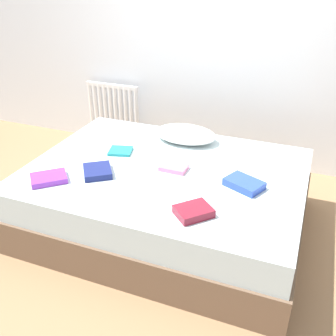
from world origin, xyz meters
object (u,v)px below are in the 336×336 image
Objects in this scene: pillow at (185,134)px; textbook_navy at (97,171)px; radiator at (113,109)px; textbook_purple at (49,178)px; textbook_teal at (121,151)px; textbook_pink at (174,168)px; bed at (166,198)px; textbook_blue at (244,184)px; textbook_maroon at (194,211)px.

textbook_navy is at bearing -117.42° from pillow.
textbook_purple is (0.40, -1.65, 0.11)m from radiator.
textbook_pink is (0.49, -0.11, 0.00)m from textbook_teal.
textbook_navy is at bearing -149.21° from bed.
textbook_blue is at bearing -42.62° from pillow.
textbook_navy is at bearing 117.29° from textbook_maroon.
textbook_blue is 1.25× the size of textbook_pink.
textbook_maroon reaches higher than textbook_purple.
textbook_pink reaches higher than textbook_teal.
pillow is 0.51m from textbook_pink.
textbook_navy is at bearing -144.32° from textbook_blue.
textbook_purple is at bearing 132.12° from textbook_maroon.
pillow is 2.98× the size of textbook_teal.
textbook_teal is at bearing -58.72° from radiator.
textbook_teal is 0.72× the size of textbook_blue.
radiator reaches higher than bed.
radiator is at bearing 167.56° from textbook_blue.
textbook_purple is at bearing -87.26° from textbook_navy.
textbook_purple reaches higher than textbook_teal.
textbook_navy reaches higher than textbook_purple.
textbook_teal is 0.73× the size of textbook_purple.
bed is 0.86m from textbook_purple.
bed is 9.66× the size of textbook_maroon.
textbook_teal is 0.79× the size of textbook_navy.
bed is 3.36× the size of radiator.
textbook_pink is 0.93× the size of textbook_maroon.
textbook_teal is 0.50m from textbook_pink.
textbook_maroon is (1.05, -0.02, 0.01)m from textbook_purple.
radiator is 2.73× the size of textbook_navy.
textbook_maroon reaches higher than textbook_teal.
pillow is (1.06, -0.69, 0.15)m from radiator.
textbook_navy is (-0.39, -0.76, -0.04)m from pillow.
textbook_maroon is (1.45, -1.68, 0.11)m from radiator.
textbook_purple is (-0.66, -0.96, -0.04)m from pillow.
bed is 8.27× the size of textbook_blue.
textbook_blue and textbook_maroon have the same top height.
bed is at bearing -8.27° from textbook_purple.
radiator is 1.60m from textbook_navy.
pillow reaches higher than textbook_maroon.
radiator is at bearing 84.32° from textbook_maroon.
textbook_maroon reaches higher than textbook_pink.
textbook_purple reaches higher than bed.
textbook_purple is (-1.26, -0.40, -0.01)m from textbook_blue.
textbook_pink is at bearing -80.30° from pillow.
bed is 11.56× the size of textbook_teal.
radiator reaches higher than pillow.
textbook_teal is at bearing -165.20° from textbook_blue.
textbook_pink is 0.58m from textbook_maroon.
radiator is at bearing 106.58° from textbook_teal.
textbook_maroon is at bearing -92.22° from textbook_blue.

